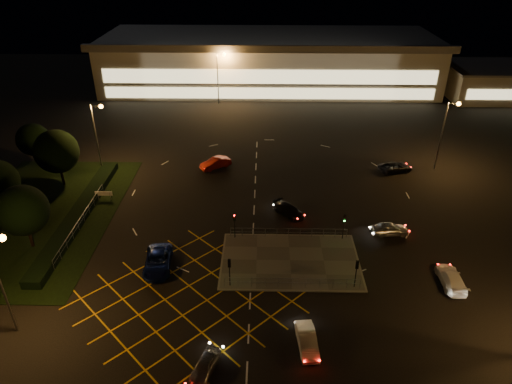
{
  "coord_description": "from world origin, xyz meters",
  "views": [
    {
      "loc": [
        -0.82,
        -39.84,
        29.87
      ],
      "look_at": [
        -1.78,
        9.0,
        2.0
      ],
      "focal_mm": 32.0,
      "sensor_mm": 36.0,
      "label": 1
    }
  ],
  "objects_px": {
    "signal_sw": "(229,267)",
    "car_east_grey": "(396,167)",
    "car_queue_white": "(307,340)",
    "car_far_dkgrey": "(289,210)",
    "car_left_blue": "(158,261)",
    "car_circ_red": "(215,163)",
    "signal_se": "(357,268)",
    "car_right_silver": "(389,229)",
    "car_near_silver": "(205,365)",
    "car_approach_white": "(451,278)",
    "signal_nw": "(235,221)",
    "signal_ne": "(344,222)"
  },
  "relations": [
    {
      "from": "signal_sw",
      "to": "car_right_silver",
      "type": "height_order",
      "value": "signal_sw"
    },
    {
      "from": "signal_ne",
      "to": "car_right_silver",
      "type": "relative_size",
      "value": 0.75
    },
    {
      "from": "car_queue_white",
      "to": "car_approach_white",
      "type": "relative_size",
      "value": 0.85
    },
    {
      "from": "signal_se",
      "to": "car_right_silver",
      "type": "xyz_separation_m",
      "value": [
        5.45,
        9.14,
        -1.65
      ]
    },
    {
      "from": "signal_se",
      "to": "car_near_silver",
      "type": "height_order",
      "value": "signal_se"
    },
    {
      "from": "signal_nw",
      "to": "car_queue_white",
      "type": "relative_size",
      "value": 0.76
    },
    {
      "from": "car_approach_white",
      "to": "car_left_blue",
      "type": "bearing_deg",
      "value": -3.16
    },
    {
      "from": "car_left_blue",
      "to": "car_far_dkgrey",
      "type": "relative_size",
      "value": 1.31
    },
    {
      "from": "car_far_dkgrey",
      "to": "car_approach_white",
      "type": "relative_size",
      "value": 0.89
    },
    {
      "from": "signal_ne",
      "to": "car_right_silver",
      "type": "bearing_deg",
      "value": 11.98
    },
    {
      "from": "car_far_dkgrey",
      "to": "car_circ_red",
      "type": "bearing_deg",
      "value": 87.78
    },
    {
      "from": "signal_nw",
      "to": "car_east_grey",
      "type": "bearing_deg",
      "value": 37.51
    },
    {
      "from": "car_queue_white",
      "to": "car_east_grey",
      "type": "xyz_separation_m",
      "value": [
        15.13,
        32.15,
        -0.0
      ]
    },
    {
      "from": "car_left_blue",
      "to": "car_east_grey",
      "type": "distance_m",
      "value": 36.94
    },
    {
      "from": "car_far_dkgrey",
      "to": "car_circ_red",
      "type": "distance_m",
      "value": 16.08
    },
    {
      "from": "car_far_dkgrey",
      "to": "car_east_grey",
      "type": "height_order",
      "value": "car_east_grey"
    },
    {
      "from": "car_left_blue",
      "to": "signal_ne",
      "type": "bearing_deg",
      "value": 9.51
    },
    {
      "from": "signal_se",
      "to": "car_circ_red",
      "type": "xyz_separation_m",
      "value": [
        -15.89,
        25.54,
        -1.61
      ]
    },
    {
      "from": "car_near_silver",
      "to": "car_circ_red",
      "type": "xyz_separation_m",
      "value": [
        -2.63,
        35.37,
        0.14
      ]
    },
    {
      "from": "signal_se",
      "to": "car_far_dkgrey",
      "type": "xyz_separation_m",
      "value": [
        -5.76,
        13.05,
        -1.74
      ]
    },
    {
      "from": "car_left_blue",
      "to": "signal_nw",
      "type": "bearing_deg",
      "value": 29.51
    },
    {
      "from": "signal_sw",
      "to": "signal_se",
      "type": "bearing_deg",
      "value": -180.0
    },
    {
      "from": "signal_sw",
      "to": "signal_se",
      "type": "xyz_separation_m",
      "value": [
        12.0,
        0.0,
        0.0
      ]
    },
    {
      "from": "signal_sw",
      "to": "car_near_silver",
      "type": "height_order",
      "value": "signal_sw"
    },
    {
      "from": "signal_nw",
      "to": "car_approach_white",
      "type": "xyz_separation_m",
      "value": [
        21.45,
        -7.24,
        -1.66
      ]
    },
    {
      "from": "signal_sw",
      "to": "car_near_silver",
      "type": "distance_m",
      "value": 10.06
    },
    {
      "from": "car_far_dkgrey",
      "to": "car_near_silver",
      "type": "bearing_deg",
      "value": -149.39
    },
    {
      "from": "car_queue_white",
      "to": "car_approach_white",
      "type": "distance_m",
      "value": 16.65
    },
    {
      "from": "car_far_dkgrey",
      "to": "car_right_silver",
      "type": "xyz_separation_m",
      "value": [
        11.21,
        -3.9,
        0.09
      ]
    },
    {
      "from": "signal_se",
      "to": "car_east_grey",
      "type": "xyz_separation_m",
      "value": [
        10.0,
        24.88,
        -1.69
      ]
    },
    {
      "from": "car_circ_red",
      "to": "car_approach_white",
      "type": "relative_size",
      "value": 0.94
    },
    {
      "from": "car_east_grey",
      "to": "car_left_blue",
      "type": "bearing_deg",
      "value": 110.36
    },
    {
      "from": "car_left_blue",
      "to": "signal_se",
      "type": "bearing_deg",
      "value": -13.51
    },
    {
      "from": "signal_se",
      "to": "signal_ne",
      "type": "distance_m",
      "value": 7.99
    },
    {
      "from": "car_far_dkgrey",
      "to": "car_left_blue",
      "type": "bearing_deg",
      "value": 175.76
    },
    {
      "from": "signal_sw",
      "to": "car_east_grey",
      "type": "relative_size",
      "value": 0.65
    },
    {
      "from": "signal_se",
      "to": "car_right_silver",
      "type": "bearing_deg",
      "value": -120.8
    },
    {
      "from": "car_far_dkgrey",
      "to": "signal_sw",
      "type": "bearing_deg",
      "value": -156.79
    },
    {
      "from": "car_near_silver",
      "to": "car_approach_white",
      "type": "distance_m",
      "value": 25.05
    },
    {
      "from": "car_circ_red",
      "to": "car_right_silver",
      "type": "bearing_deg",
      "value": 17.39
    },
    {
      "from": "signal_ne",
      "to": "car_far_dkgrey",
      "type": "distance_m",
      "value": 7.86
    },
    {
      "from": "car_near_silver",
      "to": "car_right_silver",
      "type": "bearing_deg",
      "value": 64.47
    },
    {
      "from": "car_left_blue",
      "to": "car_far_dkgrey",
      "type": "bearing_deg",
      "value": 31.29
    },
    {
      "from": "car_near_silver",
      "to": "car_circ_red",
      "type": "bearing_deg",
      "value": 113.33
    },
    {
      "from": "signal_se",
      "to": "car_far_dkgrey",
      "type": "relative_size",
      "value": 0.73
    },
    {
      "from": "car_left_blue",
      "to": "car_far_dkgrey",
      "type": "height_order",
      "value": "car_left_blue"
    },
    {
      "from": "car_right_silver",
      "to": "car_near_silver",
      "type": "bearing_deg",
      "value": 129.33
    },
    {
      "from": "car_near_silver",
      "to": "signal_ne",
      "type": "bearing_deg",
      "value": 72.41
    },
    {
      "from": "signal_sw",
      "to": "car_near_silver",
      "type": "bearing_deg",
      "value": 82.71
    },
    {
      "from": "car_queue_white",
      "to": "car_east_grey",
      "type": "bearing_deg",
      "value": 58.96
    }
  ]
}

